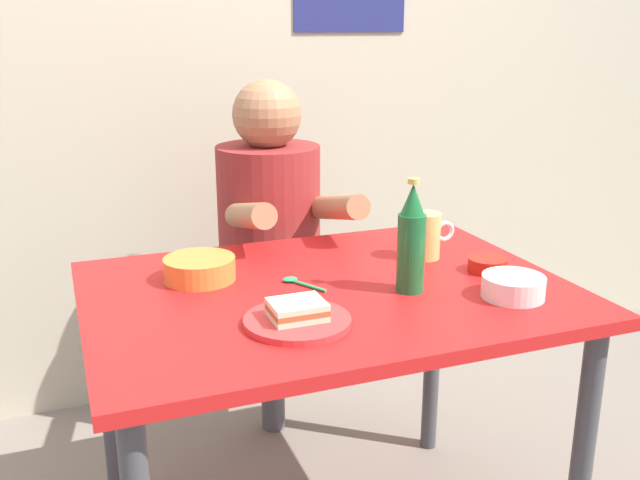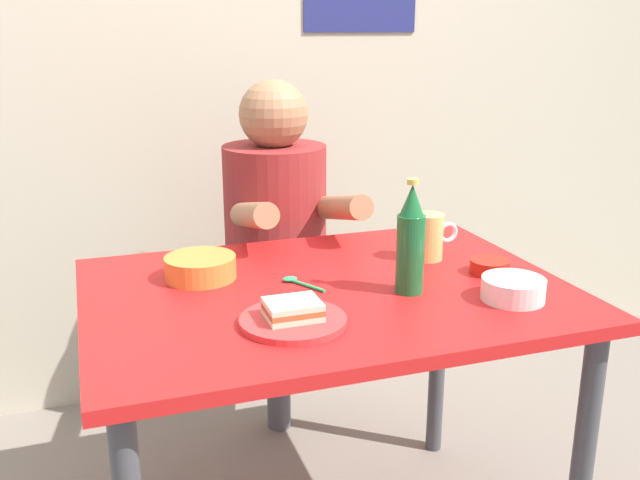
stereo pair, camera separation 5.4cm
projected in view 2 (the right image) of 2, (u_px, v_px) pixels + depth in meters
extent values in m
cube|color=#BCB299|center=(226.00, 32.00, 2.43)|extent=(4.40, 0.08, 2.60)
cube|color=red|center=(327.00, 293.00, 1.65)|extent=(1.10, 0.80, 0.03)
cylinder|color=#3F3F44|center=(581.00, 473.00, 1.60)|extent=(0.05, 0.05, 0.71)
cylinder|color=#3F3F44|center=(113.00, 400.00, 1.91)|extent=(0.05, 0.05, 0.71)
cylinder|color=#3F3F44|center=(438.00, 348.00, 2.21)|extent=(0.05, 0.05, 0.71)
cylinder|color=#4C4C51|center=(278.00, 372.00, 2.38)|extent=(0.08, 0.08, 0.41)
cylinder|color=#2D2D33|center=(277.00, 310.00, 2.32)|extent=(0.34, 0.34, 0.04)
cylinder|color=maroon|center=(276.00, 227.00, 2.24)|extent=(0.32, 0.32, 0.52)
sphere|color=#A0704C|center=(273.00, 114.00, 2.13)|extent=(0.21, 0.21, 0.21)
cylinder|color=#A0704C|center=(253.00, 215.00, 1.94)|extent=(0.07, 0.31, 0.14)
cylinder|color=#A0704C|center=(342.00, 207.00, 2.02)|extent=(0.07, 0.31, 0.14)
cylinder|color=red|center=(293.00, 321.00, 1.44)|extent=(0.22, 0.22, 0.01)
cube|color=beige|center=(293.00, 315.00, 1.43)|extent=(0.11, 0.09, 0.01)
cube|color=#9E592D|center=(293.00, 309.00, 1.43)|extent=(0.11, 0.09, 0.01)
cube|color=beige|center=(293.00, 304.00, 1.43)|extent=(0.11, 0.09, 0.01)
cylinder|color=#D1BC66|center=(428.00, 237.00, 1.82)|extent=(0.08, 0.08, 0.12)
torus|color=silver|center=(448.00, 232.00, 1.84)|extent=(0.06, 0.01, 0.06)
cylinder|color=#19602D|center=(410.00, 254.00, 1.59)|extent=(0.06, 0.06, 0.18)
cone|color=#19602D|center=(412.00, 200.00, 1.55)|extent=(0.05, 0.05, 0.07)
cylinder|color=#BFB74C|center=(413.00, 182.00, 1.54)|extent=(0.03, 0.03, 0.01)
cylinder|color=#B21E14|center=(490.00, 267.00, 1.73)|extent=(0.10, 0.10, 0.03)
cylinder|color=maroon|center=(490.00, 264.00, 1.73)|extent=(0.08, 0.08, 0.02)
cylinder|color=orange|center=(200.00, 267.00, 1.69)|extent=(0.17, 0.17, 0.05)
cylinder|color=#B25B2D|center=(200.00, 263.00, 1.69)|extent=(0.14, 0.14, 0.02)
cylinder|color=silver|center=(513.00, 289.00, 1.56)|extent=(0.14, 0.14, 0.05)
cylinder|color=tan|center=(514.00, 284.00, 1.56)|extent=(0.11, 0.11, 0.02)
cylinder|color=#26A559|center=(307.00, 285.00, 1.64)|extent=(0.06, 0.10, 0.01)
ellipsoid|color=#26A559|center=(290.00, 279.00, 1.68)|extent=(0.04, 0.02, 0.01)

